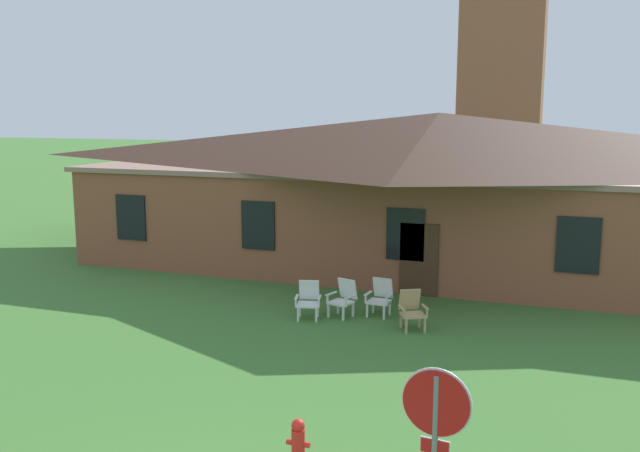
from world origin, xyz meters
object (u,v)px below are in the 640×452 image
lawn_chair_by_porch (308,299)px  lawn_chair_left_end (380,296)px  lawn_chair_near_door (343,297)px  lawn_chair_middle (412,309)px  stop_sign (435,430)px  fire_hydrant (298,446)px

lawn_chair_by_porch → lawn_chair_left_end: (1.66, 0.86, 0.00)m
lawn_chair_near_door → lawn_chair_middle: (1.87, -0.44, 0.00)m
stop_sign → lawn_chair_left_end: (-3.07, 9.42, -1.24)m
lawn_chair_by_porch → fire_hydrant: size_ratio=1.21×
lawn_chair_left_end → lawn_chair_middle: 1.31m
lawn_chair_by_porch → lawn_chair_left_end: bearing=27.2°
stop_sign → fire_hydrant: 3.07m
lawn_chair_middle → fire_hydrant: bearing=-91.6°
lawn_chair_near_door → lawn_chair_left_end: (0.87, 0.41, 0.00)m
fire_hydrant → stop_sign: bearing=-34.7°
fire_hydrant → lawn_chair_left_end: bearing=95.9°
lawn_chair_by_porch → lawn_chair_middle: (2.66, 0.01, 0.00)m
lawn_chair_near_door → fire_hydrant: (1.68, -7.45, -0.12)m
lawn_chair_by_porch → lawn_chair_near_door: (0.79, 0.45, 0.00)m
lawn_chair_left_end → lawn_chair_middle: same height
lawn_chair_middle → lawn_chair_near_door: bearing=166.8°
stop_sign → lawn_chair_near_door: stop_sign is taller
stop_sign → lawn_chair_left_end: 9.99m
lawn_chair_by_porch → lawn_chair_left_end: size_ratio=1.00×
lawn_chair_middle → fire_hydrant: 7.01m
stop_sign → lawn_chair_by_porch: size_ratio=2.57×
lawn_chair_near_door → lawn_chair_middle: 1.92m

